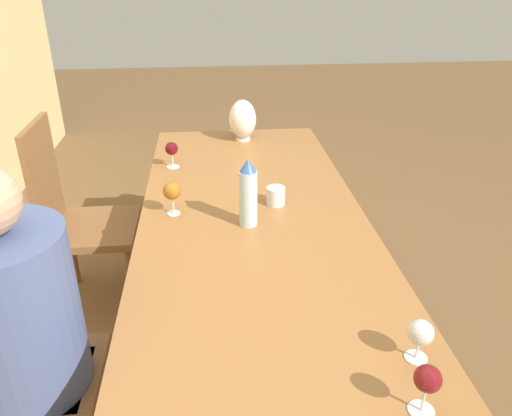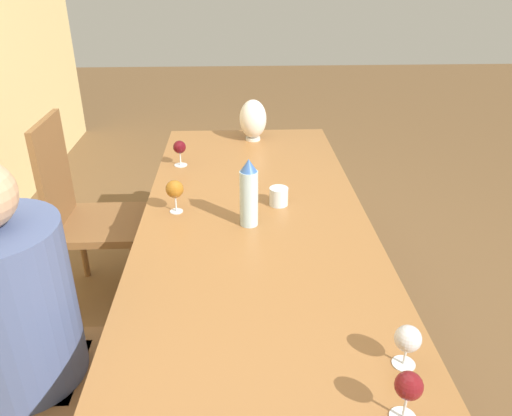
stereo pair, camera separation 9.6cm
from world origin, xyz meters
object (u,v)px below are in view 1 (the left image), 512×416
(wine_glass_2, at_px, (427,380))
(chair_near, at_px, (2,369))
(vase, at_px, (243,119))
(wine_glass_1, at_px, (420,333))
(chair_far, at_px, (76,215))
(wine_glass_5, at_px, (172,150))
(person_near, at_px, (25,339))
(wine_glass_0, at_px, (172,191))
(water_tumbler, at_px, (276,196))
(water_bottle, at_px, (248,194))

(wine_glass_2, xyz_separation_m, chair_near, (0.45, 1.17, -0.30))
(chair_near, bearing_deg, vase, -29.68)
(wine_glass_1, distance_m, chair_far, 1.84)
(wine_glass_5, bearing_deg, person_near, 161.08)
(wine_glass_0, relative_size, chair_far, 0.14)
(vase, xyz_separation_m, wine_glass_1, (-1.84, -0.33, -0.04))
(water_tumbler, bearing_deg, wine_glass_1, -165.32)
(wine_glass_0, distance_m, chair_near, 0.89)
(wine_glass_1, relative_size, chair_far, 0.12)
(wine_glass_5, bearing_deg, water_tumbler, -135.46)
(wine_glass_2, relative_size, wine_glass_5, 1.03)
(water_tumbler, xyz_separation_m, person_near, (-0.69, 0.88, -0.12))
(water_bottle, xyz_separation_m, wine_glass_5, (0.66, 0.34, -0.04))
(wine_glass_1, distance_m, person_near, 1.18)
(wine_glass_0, bearing_deg, water_tumbler, -83.65)
(chair_near, bearing_deg, wine_glass_0, -39.26)
(chair_far, bearing_deg, wine_glass_1, -137.55)
(vase, xyz_separation_m, chair_far, (-0.50, 0.89, -0.32))
(water_bottle, xyz_separation_m, vase, (1.04, -0.06, -0.01))
(wine_glass_1, height_order, wine_glass_2, wine_glass_2)
(wine_glass_1, xyz_separation_m, person_near, (0.28, 1.13, -0.17))
(wine_glass_1, distance_m, wine_glass_2, 0.18)
(wine_glass_2, xyz_separation_m, person_near, (0.45, 1.08, -0.18))
(water_bottle, height_order, water_tumbler, water_bottle)
(chair_near, distance_m, person_near, 0.15)
(chair_far, bearing_deg, chair_near, 180.00)
(wine_glass_5, bearing_deg, chair_far, 102.86)
(vase, relative_size, wine_glass_1, 1.93)
(wine_glass_1, height_order, chair_near, chair_near)
(wine_glass_2, distance_m, wine_glass_5, 1.76)
(wine_glass_2, bearing_deg, person_near, 67.21)
(water_tumbler, xyz_separation_m, vase, (0.87, 0.08, 0.09))
(water_bottle, relative_size, water_tumbler, 3.45)
(wine_glass_2, xyz_separation_m, chair_far, (1.51, 1.17, -0.30))
(wine_glass_5, xyz_separation_m, chair_near, (-1.18, 0.50, -0.29))
(wine_glass_2, xyz_separation_m, wine_glass_5, (1.63, 0.67, -0.00))
(chair_far, bearing_deg, water_tumbler, -110.68)
(water_bottle, bearing_deg, person_near, 125.07)
(wine_glass_0, xyz_separation_m, person_near, (-0.65, 0.43, -0.18))
(water_tumbler, height_order, vase, vase)
(chair_far, bearing_deg, water_bottle, -122.96)
(wine_glass_5, distance_m, chair_far, 0.59)
(wine_glass_0, bearing_deg, chair_near, 140.74)
(vase, bearing_deg, wine_glass_2, -172.10)
(water_bottle, bearing_deg, wine_glass_2, -160.95)
(vase, xyz_separation_m, person_near, (-1.56, 0.80, -0.21))
(water_bottle, bearing_deg, water_tumbler, -37.63)
(water_bottle, height_order, wine_glass_0, water_bottle)
(water_tumbler, height_order, chair_near, chair_near)
(wine_glass_5, bearing_deg, wine_glass_1, -153.42)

